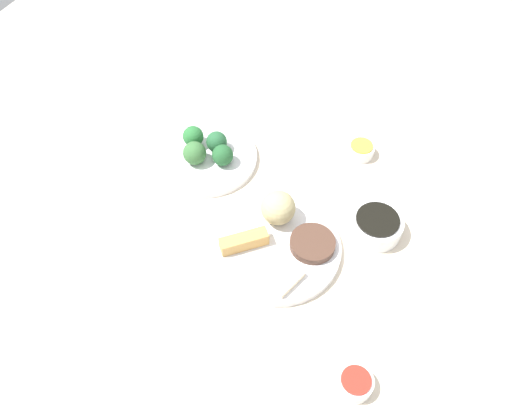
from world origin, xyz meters
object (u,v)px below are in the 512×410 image
(main_plate, at_px, (278,248))
(soy_sauce_bowl, at_px, (376,226))
(broccoli_plate, at_px, (206,157))
(sauce_ramekin_hot_mustard, at_px, (361,150))
(sauce_ramekin_sweet_and_sour, at_px, (355,383))

(main_plate, distance_m, soy_sauce_bowl, 0.21)
(main_plate, height_order, broccoli_plate, main_plate)
(main_plate, xyz_separation_m, sauce_ramekin_hot_mustard, (0.07, 0.32, 0.01))
(main_plate, relative_size, sauce_ramekin_sweet_and_sour, 4.22)
(main_plate, relative_size, broccoli_plate, 1.12)
(sauce_ramekin_hot_mustard, bearing_deg, main_plate, -101.68)
(main_plate, relative_size, sauce_ramekin_hot_mustard, 4.22)
(soy_sauce_bowl, relative_size, sauce_ramekin_hot_mustard, 1.74)
(broccoli_plate, distance_m, sauce_ramekin_sweet_and_sour, 0.59)
(broccoli_plate, bearing_deg, sauce_ramekin_sweet_and_sour, -36.64)
(soy_sauce_bowl, bearing_deg, broccoli_plate, 175.71)
(soy_sauce_bowl, distance_m, sauce_ramekin_hot_mustard, 0.22)
(main_plate, relative_size, soy_sauce_bowl, 2.43)
(sauce_ramekin_sweet_and_sour, bearing_deg, broccoli_plate, 143.36)
(sauce_ramekin_hot_mustard, distance_m, sauce_ramekin_sweet_and_sour, 0.54)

